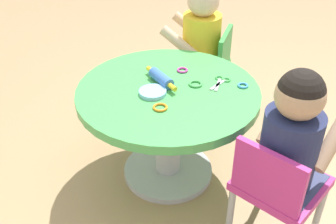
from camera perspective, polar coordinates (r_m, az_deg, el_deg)
ground_plane at (r=2.07m, az=-0.00°, el=-8.47°), size 10.00×10.00×0.00m
craft_table at (r=1.84m, az=-0.00°, el=-0.19°), size 0.81×0.81×0.49m
child_chair_left at (r=1.61m, az=15.10°, el=-10.16°), size 0.42×0.42×0.54m
seated_child_left at (r=1.50m, az=17.10°, el=-3.06°), size 0.44×0.43×0.51m
child_chair_right at (r=2.35m, az=5.36°, el=6.20°), size 0.39×0.39×0.54m
seated_child_right at (r=2.26m, az=4.67°, el=11.43°), size 0.37×0.42×0.51m
rolling_pin at (r=1.80m, az=-0.98°, el=4.78°), size 0.21×0.14×0.05m
craft_scissors at (r=1.84m, az=7.43°, el=4.27°), size 0.14×0.11×0.01m
playdough_blob_0 at (r=1.73m, az=-2.17°, el=2.81°), size 0.12×0.12×0.02m
cookie_cutter_0 at (r=1.92m, az=2.04°, el=5.93°), size 0.05×0.05×0.01m
cookie_cutter_1 at (r=1.81m, az=3.90°, el=3.97°), size 0.06×0.06×0.01m
cookie_cutter_2 at (r=1.64m, az=-1.11°, el=0.66°), size 0.06×0.06×0.01m
cookie_cutter_3 at (r=1.82m, az=10.51°, el=3.70°), size 0.05×0.05×0.01m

